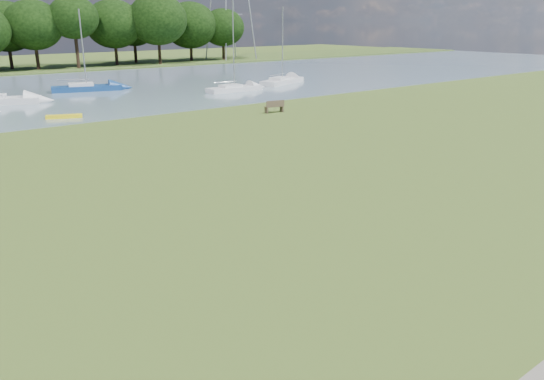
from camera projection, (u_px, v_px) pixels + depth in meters
ground at (208, 216)px, 20.28m from camera, size 220.00×220.00×0.00m
riverbank_bench at (274, 106)px, 42.85m from camera, size 1.69×0.78×1.01m
kayak at (64, 116)px, 40.28m from camera, size 2.66×1.53×0.26m
sailboat_4 at (282, 79)px, 62.30m from camera, size 7.34×4.41×8.59m
sailboat_5 at (234, 87)px, 55.54m from camera, size 6.17×1.80×9.08m
sailboat_6 at (86, 86)px, 55.69m from camera, size 7.27×3.72×8.21m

